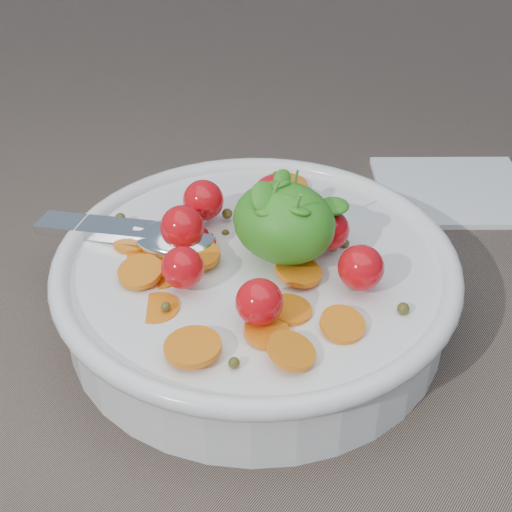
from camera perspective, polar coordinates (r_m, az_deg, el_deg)
The scene contains 3 objects.
ground at distance 0.54m, azimuth -0.48°, elevation -3.51°, with size 6.00×6.00×0.00m, color #7B6657.
bowl at distance 0.51m, azimuth -0.01°, elevation -2.08°, with size 0.30×0.28×0.12m.
napkin at distance 0.69m, azimuth 15.47°, elevation 5.05°, with size 0.14×0.12×0.01m, color white.
Camera 1 is at (0.24, -0.34, 0.35)m, focal length 50.00 mm.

